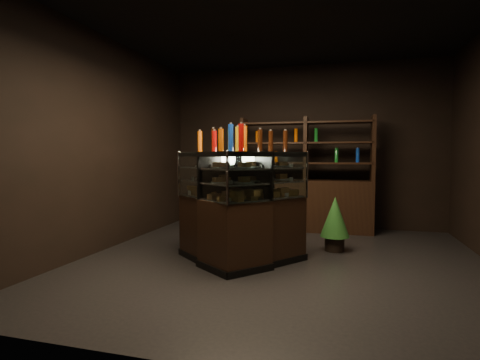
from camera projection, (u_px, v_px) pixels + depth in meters
The scene contains 7 objects.
ground at pixel (281, 261), 4.71m from camera, with size 5.00×5.00×0.00m, color black.
room_shell at pixel (282, 106), 4.59m from camera, with size 5.02×5.02×3.01m.
display_case at pixel (238, 225), 4.62m from camera, with size 1.70×1.40×1.38m.
food_display at pixel (238, 182), 4.58m from camera, with size 1.32×1.03×0.43m.
bottles_top at pixel (238, 140), 4.55m from camera, with size 1.14×0.89×0.30m.
potted_conifer at pixel (335, 216), 5.19m from camera, with size 0.40×0.40×0.86m.
back_shelving at pixel (305, 196), 6.62m from camera, with size 2.30×0.45×2.00m.
Camera 1 is at (0.75, -4.60, 1.32)m, focal length 28.00 mm.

